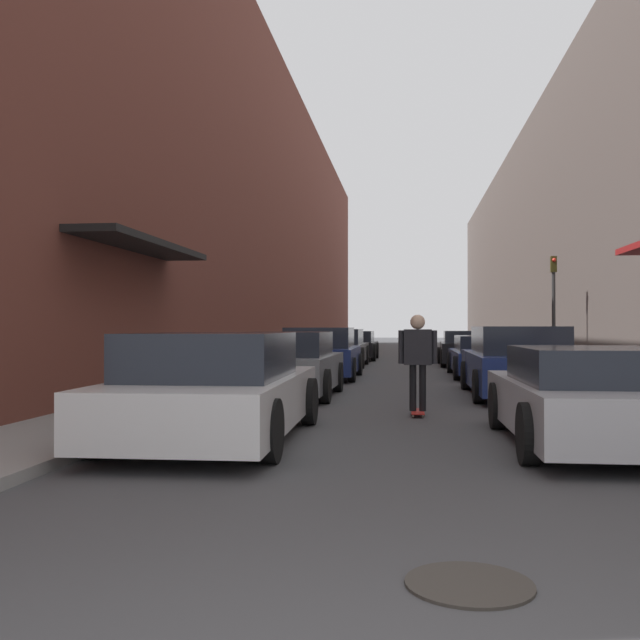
# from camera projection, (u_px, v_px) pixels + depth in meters

# --- Properties ---
(ground) EXTENTS (131.90, 131.90, 0.00)m
(ground) POSITION_uv_depth(u_px,v_px,m) (406.00, 365.00, 25.86)
(ground) COLOR #424244
(curb_strip_left) EXTENTS (1.80, 59.96, 0.12)m
(curb_strip_left) POSITION_uv_depth(u_px,v_px,m) (312.00, 356.00, 32.33)
(curb_strip_left) COLOR gray
(curb_strip_left) RESTS_ON ground
(curb_strip_right) EXTENTS (1.80, 59.96, 0.12)m
(curb_strip_right) POSITION_uv_depth(u_px,v_px,m) (503.00, 357.00, 31.28)
(curb_strip_right) COLOR gray
(curb_strip_right) RESTS_ON ground
(building_row_left) EXTENTS (4.90, 59.96, 12.73)m
(building_row_left) POSITION_uv_depth(u_px,v_px,m) (250.00, 219.00, 32.74)
(building_row_left) COLOR brown
(building_row_left) RESTS_ON ground
(building_row_right) EXTENTS (4.90, 59.96, 10.24)m
(building_row_right) POSITION_uv_depth(u_px,v_px,m) (571.00, 241.00, 30.97)
(building_row_right) COLOR #564C47
(building_row_right) RESTS_ON ground
(parked_car_left_0) EXTENTS (2.09, 4.71, 1.33)m
(parked_car_left_0) POSITION_uv_depth(u_px,v_px,m) (216.00, 389.00, 8.80)
(parked_car_left_0) COLOR silver
(parked_car_left_0) RESTS_ON ground
(parked_car_left_1) EXTENTS (1.96, 3.93, 1.30)m
(parked_car_left_1) POSITION_uv_depth(u_px,v_px,m) (288.00, 365.00, 14.25)
(parked_car_left_1) COLOR gray
(parked_car_left_1) RESTS_ON ground
(parked_car_left_2) EXTENTS (2.07, 4.14, 1.38)m
(parked_car_left_2) POSITION_uv_depth(u_px,v_px,m) (321.00, 354.00, 19.31)
(parked_car_left_2) COLOR navy
(parked_car_left_2) RESTS_ON ground
(parked_car_left_3) EXTENTS (2.01, 4.43, 1.32)m
(parked_car_left_3) POSITION_uv_depth(u_px,v_px,m) (338.00, 348.00, 25.13)
(parked_car_left_3) COLOR #515459
(parked_car_left_3) RESTS_ON ground
(parked_car_left_4) EXTENTS (1.94, 4.36, 1.22)m
(parked_car_left_4) POSITION_uv_depth(u_px,v_px,m) (354.00, 346.00, 30.27)
(parked_car_left_4) COLOR black
(parked_car_left_4) RESTS_ON ground
(parked_car_right_0) EXTENTS (1.95, 4.17, 1.16)m
(parked_car_right_0) POSITION_uv_depth(u_px,v_px,m) (589.00, 398.00, 8.33)
(parked_car_right_0) COLOR #B7B7BC
(parked_car_right_0) RESTS_ON ground
(parked_car_right_1) EXTENTS (1.97, 4.77, 1.41)m
(parked_car_right_1) POSITION_uv_depth(u_px,v_px,m) (517.00, 363.00, 14.32)
(parked_car_right_1) COLOR navy
(parked_car_right_1) RESTS_ON ground
(parked_car_right_2) EXTENTS (1.92, 4.79, 1.15)m
(parked_car_right_2) POSITION_uv_depth(u_px,v_px,m) (485.00, 357.00, 19.96)
(parked_car_right_2) COLOR navy
(parked_car_right_2) RESTS_ON ground
(parked_car_right_3) EXTENTS (2.01, 4.14, 1.26)m
(parked_car_right_3) POSITION_uv_depth(u_px,v_px,m) (467.00, 349.00, 25.51)
(parked_car_right_3) COLOR black
(parked_car_right_3) RESTS_ON ground
(skateboarder) EXTENTS (0.61, 0.78, 1.60)m
(skateboarder) POSITION_uv_depth(u_px,v_px,m) (418.00, 354.00, 11.25)
(skateboarder) COLOR #B2231E
(skateboarder) RESTS_ON ground
(manhole_cover) EXTENTS (0.70, 0.70, 0.02)m
(manhole_cover) POSITION_uv_depth(u_px,v_px,m) (469.00, 584.00, 3.86)
(manhole_cover) COLOR #332D28
(manhole_cover) RESTS_ON ground
(traffic_light) EXTENTS (0.16, 0.22, 3.28)m
(traffic_light) POSITION_uv_depth(u_px,v_px,m) (554.00, 300.00, 20.15)
(traffic_light) COLOR #2D2D2D
(traffic_light) RESTS_ON curb_strip_right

